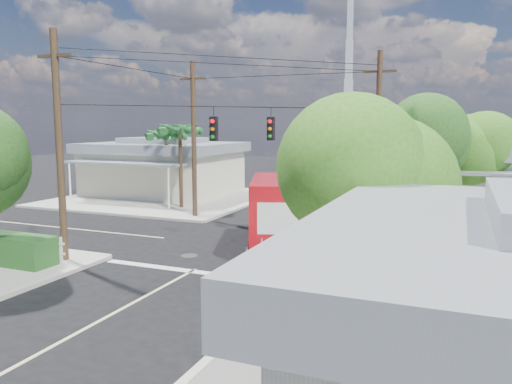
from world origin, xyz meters
The scene contains 16 objects.
ground centered at (0.00, 0.00, 0.00)m, with size 120.00×120.00×0.00m, color black.
sidewalk_ne centered at (10.88, 10.88, 0.07)m, with size 14.12×14.12×0.14m.
sidewalk_nw centered at (-10.88, 10.88, 0.07)m, with size 14.12×14.12×0.14m.
road_markings centered at (0.00, -1.47, 0.01)m, with size 32.00×32.00×0.01m.
building_nw centered at (-12.00, 12.46, 2.22)m, with size 10.80×10.20×4.30m.
radio_tower centered at (0.50, 20.00, 5.64)m, with size 0.80×0.80×17.00m.
tree_ne_front centered at (7.21, 6.76, 4.77)m, with size 4.21×4.14×6.66m.
tree_ne_back centered at (9.81, 8.96, 4.19)m, with size 3.77×3.66×5.82m.
tree_se centered at (7.01, -7.24, 4.04)m, with size 3.67×3.54×5.62m.
palm_nw_front centered at (-7.50, 7.50, 5.04)m, with size 3.01×3.08×5.59m.
palm_nw_back centered at (-9.50, 9.00, 4.67)m, with size 3.01×3.08×5.19m.
utility_poles centered at (-1.58, 1.60, 4.67)m, with size 12.00×10.68×9.00m.
picket_fence centered at (-7.80, -5.60, 0.68)m, with size 5.94×0.06×1.00m.
vending_boxes centered at (6.50, 6.20, 0.69)m, with size 1.90×0.50×1.10m.
delivery_truck centered at (1.89, 0.08, 1.62)m, with size 4.54×7.66×3.19m.
parked_car centered at (10.41, 2.73, 0.83)m, with size 2.75×5.97×1.66m, color silver.
Camera 1 is at (9.12, -20.04, 5.45)m, focal length 35.00 mm.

